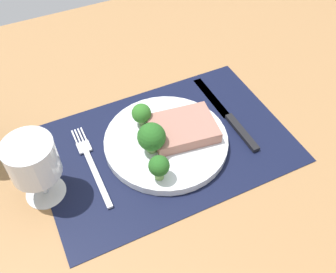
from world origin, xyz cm
name	(u,v)px	position (x,y,z in cm)	size (l,w,h in cm)	color
ground_plane	(166,150)	(0.00, 0.00, -1.50)	(140.00, 110.00, 3.00)	#996D42
placemat	(166,145)	(0.00, 0.00, 0.15)	(45.97, 30.60, 0.30)	black
plate	(166,141)	(0.00, 0.00, 1.10)	(23.01, 23.01, 1.60)	silver
steak	(182,127)	(3.50, 0.25, 3.05)	(11.84, 9.06, 2.29)	#9E6B5B
broccoli_center	(159,166)	(-4.78, -7.36, 4.95)	(3.57, 3.57, 5.03)	#6B994C
broccoli_near_steak	(141,114)	(-2.50, 5.38, 4.66)	(3.68, 3.68, 4.70)	#5B8942
broccoli_front_edge	(152,137)	(-3.44, -1.40, 5.44)	(5.02, 5.02, 6.16)	#6B994C
fork	(91,164)	(-14.15, 1.42, 0.55)	(2.40, 19.20, 0.50)	silver
knife	(230,118)	(14.28, 0.53, 0.60)	(1.80, 23.00, 0.80)	black
wine_glass	(33,162)	(-22.91, -0.66, 8.47)	(7.92, 7.92, 12.51)	silver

